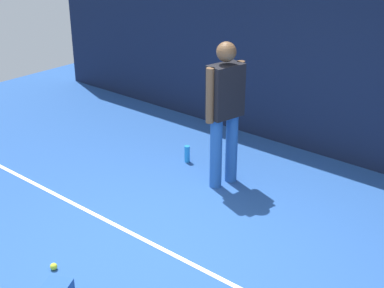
% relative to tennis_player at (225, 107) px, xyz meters
% --- Properties ---
extents(ground_plane, '(12.00, 12.00, 0.00)m').
position_rel_tennis_player_xyz_m(ground_plane, '(0.44, -1.49, -0.97)').
color(ground_plane, '#234C93').
extents(back_fence, '(10.00, 0.10, 2.65)m').
position_rel_tennis_player_xyz_m(back_fence, '(0.44, 1.51, 0.36)').
color(back_fence, '#141E38').
rests_on(back_fence, ground).
extents(court_line, '(9.00, 0.05, 0.00)m').
position_rel_tennis_player_xyz_m(court_line, '(0.44, -1.46, -0.96)').
color(court_line, white).
rests_on(court_line, ground).
extents(tennis_player, '(0.30, 0.52, 1.70)m').
position_rel_tennis_player_xyz_m(tennis_player, '(0.00, 0.00, 0.00)').
color(tennis_player, '#2659A5').
rests_on(tennis_player, ground).
extents(tennis_ball_mid_court, '(0.07, 0.07, 0.07)m').
position_rel_tennis_player_xyz_m(tennis_ball_mid_court, '(-0.16, -2.33, -0.93)').
color(tennis_ball_mid_court, '#CCE033').
rests_on(tennis_ball_mid_court, ground).
extents(water_bottle, '(0.07, 0.07, 0.22)m').
position_rel_tennis_player_xyz_m(water_bottle, '(-0.71, 0.17, -0.86)').
color(water_bottle, '#268CD8').
rests_on(water_bottle, ground).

